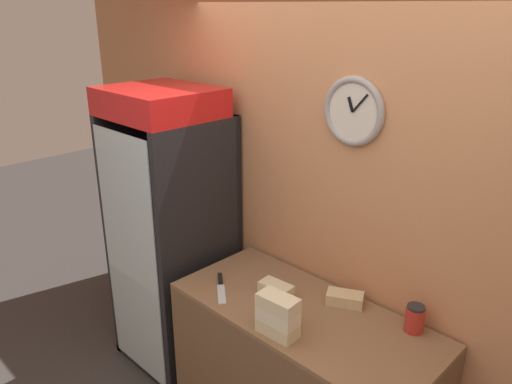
{
  "coord_description": "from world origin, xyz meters",
  "views": [
    {
      "loc": [
        1.44,
        -0.93,
        2.49
      ],
      "look_at": [
        -0.46,
        0.98,
        1.47
      ],
      "focal_mm": 35.0,
      "sensor_mm": 36.0,
      "label": 1
    }
  ],
  "objects_px": {
    "beverage_cooler": "(177,219)",
    "chefs_knife": "(221,284)",
    "sandwich_flat_left": "(276,290)",
    "sandwich_stack_top": "(278,303)",
    "sandwich_flat_right": "(345,298)",
    "sandwich_stack_bottom": "(278,328)",
    "sandwich_stack_middle": "(278,315)",
    "condiment_jar": "(415,319)"
  },
  "relations": [
    {
      "from": "beverage_cooler",
      "to": "sandwich_stack_top",
      "type": "distance_m",
      "value": 1.26
    },
    {
      "from": "beverage_cooler",
      "to": "sandwich_stack_bottom",
      "type": "xyz_separation_m",
      "value": [
        1.22,
        -0.29,
        -0.13
      ]
    },
    {
      "from": "beverage_cooler",
      "to": "sandwich_stack_bottom",
      "type": "distance_m",
      "value": 1.26
    },
    {
      "from": "sandwich_stack_top",
      "to": "chefs_knife",
      "type": "height_order",
      "value": "sandwich_stack_top"
    },
    {
      "from": "beverage_cooler",
      "to": "sandwich_flat_left",
      "type": "distance_m",
      "value": 0.98
    },
    {
      "from": "sandwich_flat_left",
      "to": "sandwich_flat_right",
      "type": "xyz_separation_m",
      "value": [
        0.33,
        0.21,
        -0.01
      ]
    },
    {
      "from": "beverage_cooler",
      "to": "chefs_knife",
      "type": "xyz_separation_m",
      "value": [
        0.67,
        -0.18,
        -0.16
      ]
    },
    {
      "from": "sandwich_stack_middle",
      "to": "sandwich_flat_right",
      "type": "height_order",
      "value": "sandwich_stack_middle"
    },
    {
      "from": "sandwich_stack_middle",
      "to": "chefs_knife",
      "type": "xyz_separation_m",
      "value": [
        -0.56,
        0.11,
        -0.1
      ]
    },
    {
      "from": "sandwich_flat_left",
      "to": "condiment_jar",
      "type": "height_order",
      "value": "condiment_jar"
    },
    {
      "from": "sandwich_stack_middle",
      "to": "sandwich_stack_bottom",
      "type": "bearing_deg",
      "value": 0.0
    },
    {
      "from": "sandwich_flat_left",
      "to": "condiment_jar",
      "type": "relative_size",
      "value": 1.36
    },
    {
      "from": "sandwich_flat_right",
      "to": "sandwich_stack_bottom",
      "type": "bearing_deg",
      "value": -99.7
    },
    {
      "from": "sandwich_stack_top",
      "to": "sandwich_flat_right",
      "type": "height_order",
      "value": "sandwich_stack_top"
    },
    {
      "from": "sandwich_stack_bottom",
      "to": "sandwich_stack_top",
      "type": "height_order",
      "value": "sandwich_stack_top"
    },
    {
      "from": "sandwich_stack_middle",
      "to": "condiment_jar",
      "type": "xyz_separation_m",
      "value": [
        0.48,
        0.51,
        -0.04
      ]
    },
    {
      "from": "chefs_knife",
      "to": "sandwich_stack_top",
      "type": "bearing_deg",
      "value": -10.87
    },
    {
      "from": "sandwich_stack_middle",
      "to": "sandwich_stack_top",
      "type": "height_order",
      "value": "sandwich_stack_top"
    },
    {
      "from": "sandwich_flat_left",
      "to": "sandwich_stack_top",
      "type": "bearing_deg",
      "value": -45.97
    },
    {
      "from": "beverage_cooler",
      "to": "sandwich_stack_bottom",
      "type": "bearing_deg",
      "value": -13.35
    },
    {
      "from": "sandwich_flat_left",
      "to": "chefs_knife",
      "type": "distance_m",
      "value": 0.35
    },
    {
      "from": "sandwich_stack_top",
      "to": "sandwich_flat_left",
      "type": "bearing_deg",
      "value": 134.03
    },
    {
      "from": "sandwich_stack_top",
      "to": "sandwich_flat_left",
      "type": "xyz_separation_m",
      "value": [
        -0.25,
        0.26,
        -0.14
      ]
    },
    {
      "from": "chefs_knife",
      "to": "condiment_jar",
      "type": "bearing_deg",
      "value": 21.34
    },
    {
      "from": "sandwich_stack_bottom",
      "to": "sandwich_flat_right",
      "type": "xyz_separation_m",
      "value": [
        0.08,
        0.47,
        -0.0
      ]
    },
    {
      "from": "sandwich_stack_middle",
      "to": "chefs_knife",
      "type": "bearing_deg",
      "value": 169.13
    },
    {
      "from": "sandwich_stack_middle",
      "to": "sandwich_stack_top",
      "type": "relative_size",
      "value": 1.0
    },
    {
      "from": "beverage_cooler",
      "to": "sandwich_flat_right",
      "type": "bearing_deg",
      "value": 7.73
    },
    {
      "from": "sandwich_flat_left",
      "to": "sandwich_stack_bottom",
      "type": "bearing_deg",
      "value": -45.97
    },
    {
      "from": "condiment_jar",
      "to": "sandwich_flat_right",
      "type": "bearing_deg",
      "value": -173.75
    },
    {
      "from": "sandwich_stack_top",
      "to": "sandwich_flat_left",
      "type": "distance_m",
      "value": 0.38
    },
    {
      "from": "sandwich_flat_left",
      "to": "sandwich_flat_right",
      "type": "height_order",
      "value": "sandwich_flat_left"
    },
    {
      "from": "sandwich_flat_left",
      "to": "chefs_knife",
      "type": "bearing_deg",
      "value": -154.41
    },
    {
      "from": "beverage_cooler",
      "to": "sandwich_stack_top",
      "type": "bearing_deg",
      "value": -13.35
    },
    {
      "from": "sandwich_flat_left",
      "to": "sandwich_flat_right",
      "type": "relative_size",
      "value": 0.88
    },
    {
      "from": "sandwich_flat_right",
      "to": "beverage_cooler",
      "type": "bearing_deg",
      "value": -172.27
    },
    {
      "from": "beverage_cooler",
      "to": "chefs_knife",
      "type": "bearing_deg",
      "value": -15.39
    },
    {
      "from": "sandwich_stack_top",
      "to": "condiment_jar",
      "type": "height_order",
      "value": "sandwich_stack_top"
    },
    {
      "from": "sandwich_stack_middle",
      "to": "sandwich_flat_left",
      "type": "height_order",
      "value": "sandwich_stack_middle"
    },
    {
      "from": "chefs_knife",
      "to": "sandwich_stack_bottom",
      "type": "bearing_deg",
      "value": -10.87
    },
    {
      "from": "sandwich_stack_bottom",
      "to": "sandwich_flat_left",
      "type": "height_order",
      "value": "sandwich_flat_left"
    },
    {
      "from": "beverage_cooler",
      "to": "sandwich_stack_middle",
      "type": "bearing_deg",
      "value": -13.35
    }
  ]
}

